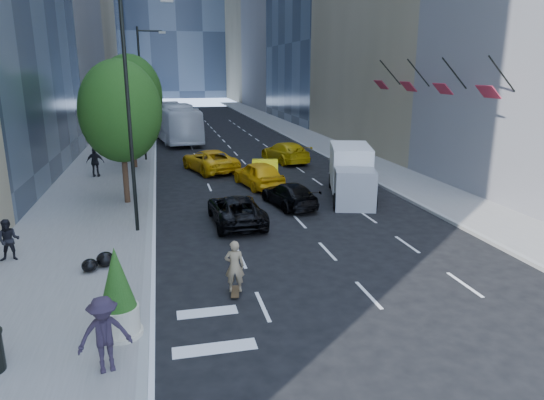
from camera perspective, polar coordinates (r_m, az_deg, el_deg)
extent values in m
plane|color=black|center=(19.37, 3.73, -6.28)|extent=(160.00, 160.00, 0.00)
cube|color=slate|center=(47.92, -17.39, 6.03)|extent=(6.00, 120.00, 0.15)
cube|color=slate|center=(50.15, 4.92, 7.04)|extent=(4.00, 120.00, 0.15)
cylinder|color=black|center=(21.38, -16.47, 9.39)|extent=(0.16, 0.16, 10.00)
cube|color=#99998C|center=(21.44, -12.28, 22.02)|extent=(0.50, 0.22, 0.15)
cylinder|color=black|center=(39.32, -15.08, 11.82)|extent=(0.16, 0.16, 10.00)
cylinder|color=black|center=(39.36, -14.19, 18.74)|extent=(1.80, 0.12, 0.12)
cube|color=#99998C|center=(39.35, -12.80, 18.67)|extent=(0.50, 0.22, 0.15)
cylinder|color=black|center=(26.86, -16.87, 3.01)|extent=(0.30, 0.30, 3.15)
ellipsoid|color=#1A3C10|center=(26.41, -17.41, 9.93)|extent=(4.20, 4.20, 5.25)
cylinder|color=black|center=(36.68, -15.96, 6.35)|extent=(0.30, 0.30, 3.38)
ellipsoid|color=#1A3C10|center=(36.35, -16.36, 11.78)|extent=(4.50, 4.50, 5.62)
cylinder|color=black|center=(49.59, -15.29, 8.27)|extent=(0.30, 0.30, 2.93)
ellipsoid|color=#1A3C10|center=(49.36, -15.53, 11.75)|extent=(3.90, 3.90, 4.88)
cylinder|color=black|center=(57.43, -14.30, 10.34)|extent=(0.14, 0.14, 5.20)
imported|color=black|center=(57.33, -14.40, 11.93)|extent=(2.48, 0.53, 1.00)
cylinder|color=black|center=(26.85, 25.42, 13.26)|extent=(1.75, 0.08, 1.75)
cube|color=maroon|center=(26.48, 24.08, 11.55)|extent=(0.64, 1.30, 0.64)
cylinder|color=black|center=(30.12, 20.67, 13.78)|extent=(1.75, 0.08, 1.75)
cube|color=maroon|center=(29.79, 19.44, 12.24)|extent=(0.64, 1.30, 0.64)
cylinder|color=black|center=(33.54, 16.85, 14.13)|extent=(1.75, 0.08, 1.75)
cube|color=maroon|center=(33.25, 15.73, 12.74)|extent=(0.64, 1.30, 0.64)
cylinder|color=black|center=(37.08, 13.74, 14.37)|extent=(1.75, 0.08, 1.75)
cube|color=maroon|center=(36.82, 12.72, 13.10)|extent=(0.64, 1.30, 0.64)
imported|color=#806E50|center=(15.67, -4.42, -8.19)|extent=(0.69, 0.51, 1.73)
imported|color=black|center=(22.88, -4.26, -1.12)|extent=(2.38, 4.93, 1.35)
imported|color=black|center=(25.70, 2.04, 0.63)|extent=(2.52, 4.63, 1.27)
imported|color=#EFAD0C|center=(29.98, -1.61, 3.07)|extent=(2.79, 5.00, 1.61)
imported|color=#FFEA0D|center=(31.39, -0.83, 3.55)|extent=(2.58, 4.92, 1.54)
imported|color=#DEA10B|center=(34.94, -7.35, 4.63)|extent=(4.11, 6.13, 1.56)
imported|color=gold|center=(38.21, 1.56, 5.65)|extent=(3.28, 5.77, 1.58)
imported|color=white|center=(51.05, -11.39, 8.98)|extent=(4.91, 13.76, 3.75)
cube|color=silver|center=(28.38, 9.17, 3.94)|extent=(3.24, 4.56, 2.41)
cube|color=gray|center=(25.56, 9.72, 1.25)|extent=(2.48, 2.30, 2.06)
cylinder|color=black|center=(25.27, 7.62, -0.18)|extent=(0.56, 0.95, 0.89)
cylinder|color=black|center=(25.47, 11.84, -0.26)|extent=(0.56, 0.95, 0.89)
cylinder|color=black|center=(29.95, 7.05, 2.24)|extent=(0.56, 0.95, 0.89)
cylinder|color=black|center=(30.12, 10.62, 2.17)|extent=(0.56, 0.95, 0.89)
imported|color=black|center=(20.45, -28.57, -4.17)|extent=(0.78, 0.61, 1.59)
imported|color=black|center=(34.22, -20.07, 4.21)|extent=(1.19, 0.61, 1.95)
imported|color=#251C2A|center=(12.30, -19.12, -14.74)|extent=(1.34, 0.94, 1.90)
cylinder|color=beige|center=(13.93, -17.43, -13.38)|extent=(1.04, 1.04, 0.83)
cone|color=#1A3C10|center=(13.39, -17.86, -8.66)|extent=(0.94, 0.94, 1.67)
ellipsoid|color=black|center=(18.65, -19.02, -6.60)|extent=(0.63, 0.69, 0.54)
ellipsoid|color=black|center=(18.36, -20.67, -7.21)|extent=(0.55, 0.61, 0.47)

